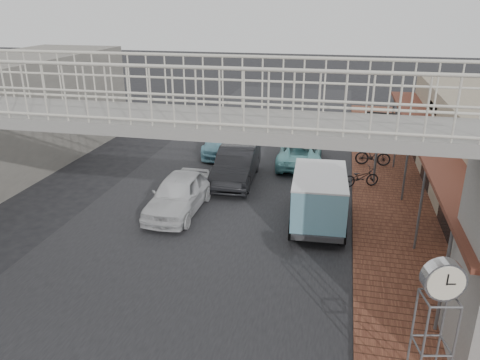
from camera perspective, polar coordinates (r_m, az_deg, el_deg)
The scene contains 14 objects.
ground at distance 15.54m, azimuth -5.32°, elevation -7.69°, with size 120.00×120.00×0.00m, color black.
road_strip at distance 15.53m, azimuth -5.32°, elevation -7.68°, with size 10.00×60.00×0.01m, color black.
sidewalk at distance 17.70m, azimuth 18.40°, elevation -4.82°, with size 3.00×40.00×0.10m, color brown.
footbridge at distance 10.81m, azimuth -12.26°, elevation -2.70°, with size 16.40×2.40×6.34m.
building_far_left at distance 24.86m, azimuth -26.16°, elevation 7.39°, with size 5.00×14.00×5.00m, color gray.
white_hatchback at distance 17.59m, azimuth -7.48°, elevation -1.67°, with size 1.69×4.19×1.43m, color silver.
dark_sedan at distance 20.39m, azimuth -0.47°, elevation 1.83°, with size 1.58×4.53×1.49m, color black.
angkot_curb at distance 22.83m, azimuth 7.34°, elevation 3.44°, with size 2.07×4.49×1.25m, color #67AFB3.
angkot_far at distance 24.57m, azimuth -1.92°, elevation 4.99°, with size 1.89×4.66×1.35m, color #6FADC0.
angkot_van at distance 16.43m, azimuth 9.63°, elevation -1.42°, with size 2.04×4.11×1.97m.
motorcycle_near at distance 20.27m, azimuth 14.50°, elevation 0.34°, with size 0.55×1.59×0.83m, color black.
motorcycle_far at distance 23.09m, azimuth 15.91°, elevation 2.91°, with size 0.46×1.64×0.98m, color black.
street_clock at distance 9.24m, azimuth 23.40°, elevation -11.83°, with size 0.80×0.71×3.12m.
arrow_sign at distance 20.30m, azimuth 18.85°, elevation 6.26°, with size 1.88×1.21×3.17m.
Camera 1 is at (4.33, -12.94, 7.42)m, focal length 35.00 mm.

